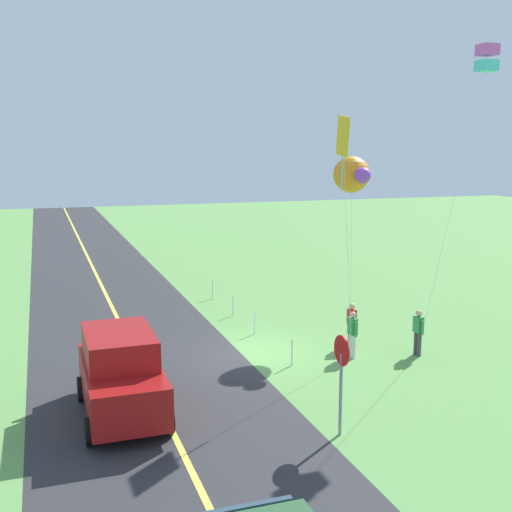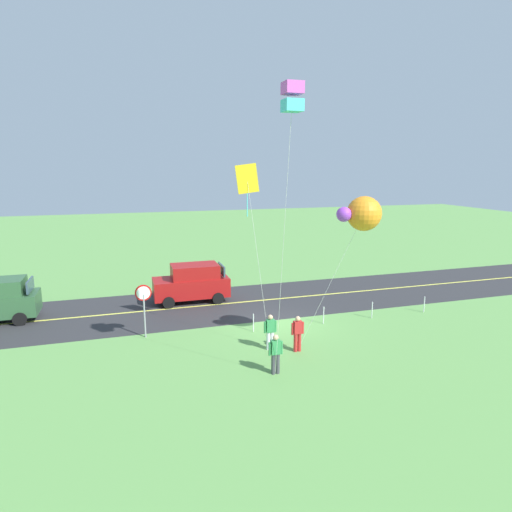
% 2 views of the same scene
% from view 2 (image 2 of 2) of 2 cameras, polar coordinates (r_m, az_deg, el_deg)
% --- Properties ---
extents(ground_plane, '(120.00, 120.00, 0.10)m').
position_cam_2_polar(ground_plane, '(22.59, 3.11, -8.94)').
color(ground_plane, '#60994C').
extents(asphalt_road, '(120.00, 7.00, 0.00)m').
position_cam_2_polar(asphalt_road, '(26.15, 0.10, -5.91)').
color(asphalt_road, '#2D2D30').
rests_on(asphalt_road, ground).
extents(road_centre_stripe, '(120.00, 0.16, 0.00)m').
position_cam_2_polar(road_centre_stripe, '(26.15, 0.10, -5.91)').
color(road_centre_stripe, '#E5E04C').
rests_on(road_centre_stripe, asphalt_road).
extents(car_suv_foreground, '(4.40, 2.12, 2.24)m').
position_cam_2_polar(car_suv_foreground, '(26.04, -8.39, -3.48)').
color(car_suv_foreground, maroon).
rests_on(car_suv_foreground, ground).
extents(stop_sign, '(0.76, 0.08, 2.56)m').
position_cam_2_polar(stop_sign, '(20.85, -14.56, -5.70)').
color(stop_sign, gray).
rests_on(stop_sign, ground).
extents(person_adult_near, '(0.58, 0.22, 1.60)m').
position_cam_2_polar(person_adult_near, '(19.08, 5.49, -9.98)').
color(person_adult_near, red).
rests_on(person_adult_near, ground).
extents(person_adult_companion, '(0.58, 0.22, 1.60)m').
position_cam_2_polar(person_adult_companion, '(17.08, 2.59, -12.60)').
color(person_adult_companion, '#3F3F47').
rests_on(person_adult_companion, ground).
extents(person_child_watcher, '(0.58, 0.22, 1.60)m').
position_cam_2_polar(person_child_watcher, '(19.19, 1.88, -9.81)').
color(person_child_watcher, silver).
rests_on(person_child_watcher, ground).
extents(kite_red_low, '(3.04, 1.77, 6.75)m').
position_cam_2_polar(kite_red_low, '(17.92, 13.85, 5.43)').
color(kite_red_low, silver).
rests_on(kite_red_low, ground).
extents(kite_blue_mid, '(0.56, 2.26, 10.36)m').
position_cam_2_polar(kite_blue_mid, '(13.81, 4.81, 20.02)').
color(kite_blue_mid, silver).
rests_on(kite_blue_mid, ground).
extents(kite_yellow_high, '(1.29, 0.99, 8.05)m').
position_cam_2_polar(kite_yellow_high, '(18.52, -1.14, 9.74)').
color(kite_yellow_high, silver).
rests_on(kite_yellow_high, ground).
extents(fence_post_0, '(0.05, 0.05, 0.90)m').
position_cam_2_polar(fence_post_0, '(25.76, 21.26, -5.96)').
color(fence_post_0, silver).
rests_on(fence_post_0, ground).
extents(fence_post_1, '(0.05, 0.05, 0.90)m').
position_cam_2_polar(fence_post_1, '(23.92, 15.03, -6.88)').
color(fence_post_1, silver).
rests_on(fence_post_1, ground).
extents(fence_post_2, '(0.05, 0.05, 0.90)m').
position_cam_2_polar(fence_post_2, '(22.61, 8.89, -7.70)').
color(fence_post_2, silver).
rests_on(fence_post_2, ground).
extents(fence_post_3, '(0.05, 0.05, 0.90)m').
position_cam_2_polar(fence_post_3, '(21.31, -0.35, -8.77)').
color(fence_post_3, silver).
rests_on(fence_post_3, ground).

